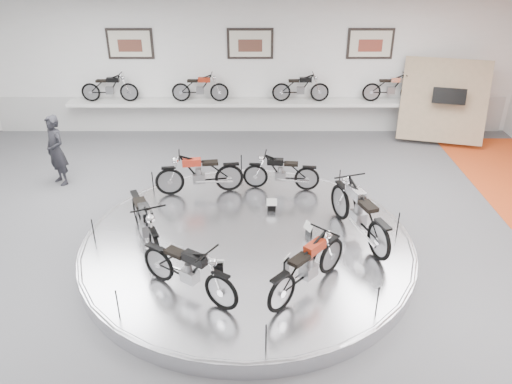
{
  "coord_description": "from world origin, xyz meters",
  "views": [
    {
      "loc": [
        0.16,
        -7.87,
        5.65
      ],
      "look_at": [
        0.16,
        0.6,
        1.17
      ],
      "focal_mm": 35.0,
      "sensor_mm": 36.0,
      "label": 1
    }
  ],
  "objects_px": {
    "bike_a": "(359,212)",
    "bike_e": "(188,269)",
    "bike_d": "(145,222)",
    "visitor": "(56,150)",
    "bike_f": "(308,265)",
    "shelf": "(250,103)",
    "bike_b": "(281,172)",
    "bike_c": "(199,173)",
    "display_platform": "(248,245)"
  },
  "relations": [
    {
      "from": "bike_a",
      "to": "bike_e",
      "type": "relative_size",
      "value": 1.15
    },
    {
      "from": "bike_d",
      "to": "visitor",
      "type": "height_order",
      "value": "visitor"
    },
    {
      "from": "bike_f",
      "to": "visitor",
      "type": "bearing_deg",
      "value": 93.57
    },
    {
      "from": "shelf",
      "to": "bike_b",
      "type": "height_order",
      "value": "bike_b"
    },
    {
      "from": "bike_c",
      "to": "visitor",
      "type": "distance_m",
      "value": 3.76
    },
    {
      "from": "shelf",
      "to": "bike_e",
      "type": "bearing_deg",
      "value": -96.61
    },
    {
      "from": "bike_d",
      "to": "shelf",
      "type": "bearing_deg",
      "value": 140.07
    },
    {
      "from": "bike_a",
      "to": "bike_f",
      "type": "bearing_deg",
      "value": 126.91
    },
    {
      "from": "bike_c",
      "to": "bike_f",
      "type": "height_order",
      "value": "bike_f"
    },
    {
      "from": "bike_d",
      "to": "bike_e",
      "type": "distance_m",
      "value": 1.7
    },
    {
      "from": "visitor",
      "to": "bike_c",
      "type": "bearing_deg",
      "value": 24.86
    },
    {
      "from": "display_platform",
      "to": "shelf",
      "type": "bearing_deg",
      "value": 90.0
    },
    {
      "from": "bike_b",
      "to": "bike_d",
      "type": "bearing_deg",
      "value": 48.34
    },
    {
      "from": "bike_e",
      "to": "display_platform",
      "type": "bearing_deg",
      "value": 94.15
    },
    {
      "from": "bike_b",
      "to": "bike_c",
      "type": "distance_m",
      "value": 1.86
    },
    {
      "from": "shelf",
      "to": "bike_b",
      "type": "xyz_separation_m",
      "value": [
        0.74,
        -4.28,
        -0.26
      ]
    },
    {
      "from": "display_platform",
      "to": "bike_b",
      "type": "bearing_deg",
      "value": 70.73
    },
    {
      "from": "shelf",
      "to": "bike_d",
      "type": "relative_size",
      "value": 6.0
    },
    {
      "from": "bike_e",
      "to": "bike_d",
      "type": "bearing_deg",
      "value": 158.22
    },
    {
      "from": "display_platform",
      "to": "bike_a",
      "type": "height_order",
      "value": "bike_a"
    },
    {
      "from": "bike_e",
      "to": "visitor",
      "type": "bearing_deg",
      "value": 162.53
    },
    {
      "from": "bike_d",
      "to": "bike_f",
      "type": "relative_size",
      "value": 1.08
    },
    {
      "from": "bike_b",
      "to": "bike_e",
      "type": "bearing_deg",
      "value": 72.43
    },
    {
      "from": "bike_c",
      "to": "bike_e",
      "type": "distance_m",
      "value": 3.58
    },
    {
      "from": "bike_d",
      "to": "bike_f",
      "type": "distance_m",
      "value": 3.19
    },
    {
      "from": "bike_b",
      "to": "bike_c",
      "type": "xyz_separation_m",
      "value": [
        -1.85,
        -0.19,
        0.06
      ]
    },
    {
      "from": "display_platform",
      "to": "shelf",
      "type": "xyz_separation_m",
      "value": [
        0.0,
        6.4,
        0.85
      ]
    },
    {
      "from": "shelf",
      "to": "bike_f",
      "type": "height_order",
      "value": "bike_f"
    },
    {
      "from": "bike_e",
      "to": "bike_c",
      "type": "bearing_deg",
      "value": 126.46
    },
    {
      "from": "bike_f",
      "to": "visitor",
      "type": "relative_size",
      "value": 0.97
    },
    {
      "from": "bike_b",
      "to": "visitor",
      "type": "height_order",
      "value": "visitor"
    },
    {
      "from": "bike_b",
      "to": "visitor",
      "type": "distance_m",
      "value": 5.53
    },
    {
      "from": "shelf",
      "to": "bike_c",
      "type": "xyz_separation_m",
      "value": [
        -1.11,
        -4.47,
        -0.2
      ]
    },
    {
      "from": "bike_c",
      "to": "bike_e",
      "type": "relative_size",
      "value": 1.01
    },
    {
      "from": "bike_c",
      "to": "bike_f",
      "type": "xyz_separation_m",
      "value": [
        2.12,
        -3.48,
        0.0
      ]
    },
    {
      "from": "bike_e",
      "to": "bike_f",
      "type": "bearing_deg",
      "value": 36.55
    },
    {
      "from": "bike_c",
      "to": "bike_d",
      "type": "distance_m",
      "value": 2.32
    },
    {
      "from": "bike_b",
      "to": "bike_e",
      "type": "distance_m",
      "value": 4.12
    },
    {
      "from": "bike_a",
      "to": "visitor",
      "type": "bearing_deg",
      "value": 48.23
    },
    {
      "from": "bike_a",
      "to": "bike_f",
      "type": "xyz_separation_m",
      "value": [
        -1.13,
        -1.63,
        -0.07
      ]
    },
    {
      "from": "bike_c",
      "to": "bike_d",
      "type": "bearing_deg",
      "value": 61.54
    },
    {
      "from": "bike_f",
      "to": "bike_d",
      "type": "bearing_deg",
      "value": 108.2
    },
    {
      "from": "bike_e",
      "to": "bike_b",
      "type": "bearing_deg",
      "value": 99.69
    },
    {
      "from": "bike_a",
      "to": "bike_c",
      "type": "distance_m",
      "value": 3.74
    },
    {
      "from": "bike_a",
      "to": "bike_d",
      "type": "bearing_deg",
      "value": 76.26
    },
    {
      "from": "shelf",
      "to": "bike_a",
      "type": "bearing_deg",
      "value": -71.29
    },
    {
      "from": "display_platform",
      "to": "visitor",
      "type": "distance_m",
      "value": 5.65
    },
    {
      "from": "bike_d",
      "to": "bike_e",
      "type": "relative_size",
      "value": 1.1
    },
    {
      "from": "bike_d",
      "to": "visitor",
      "type": "bearing_deg",
      "value": -163.44
    },
    {
      "from": "bike_a",
      "to": "bike_b",
      "type": "distance_m",
      "value": 2.47
    }
  ]
}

